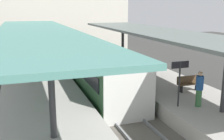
{
  "coord_description": "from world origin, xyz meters",
  "views": [
    {
      "loc": [
        -4.74,
        -14.16,
        5.64
      ],
      "look_at": [
        0.42,
        0.79,
        1.97
      ],
      "focal_mm": 43.06,
      "sensor_mm": 36.0,
      "label": 1
    }
  ],
  "objects_px": {
    "platform_sign": "(180,74)",
    "passenger_near_bench": "(199,88)",
    "commuter_train": "(94,66)",
    "litter_bin": "(148,82)",
    "platform_bench": "(189,83)"
  },
  "relations": [
    {
      "from": "litter_bin",
      "to": "platform_bench",
      "type": "bearing_deg",
      "value": -29.04
    },
    {
      "from": "litter_bin",
      "to": "commuter_train",
      "type": "bearing_deg",
      "value": 118.88
    },
    {
      "from": "platform_bench",
      "to": "passenger_near_bench",
      "type": "distance_m",
      "value": 2.52
    },
    {
      "from": "platform_sign",
      "to": "litter_bin",
      "type": "xyz_separation_m",
      "value": [
        -0.06,
        3.05,
        -1.22
      ]
    },
    {
      "from": "passenger_near_bench",
      "to": "platform_sign",
      "type": "bearing_deg",
      "value": 160.9
    },
    {
      "from": "platform_sign",
      "to": "passenger_near_bench",
      "type": "bearing_deg",
      "value": -19.1
    },
    {
      "from": "platform_sign",
      "to": "platform_bench",
      "type": "bearing_deg",
      "value": 45.42
    },
    {
      "from": "platform_bench",
      "to": "litter_bin",
      "type": "height_order",
      "value": "platform_bench"
    },
    {
      "from": "commuter_train",
      "to": "litter_bin",
      "type": "relative_size",
      "value": 16.21
    },
    {
      "from": "commuter_train",
      "to": "litter_bin",
      "type": "bearing_deg",
      "value": -61.12
    },
    {
      "from": "commuter_train",
      "to": "platform_bench",
      "type": "relative_size",
      "value": 9.26
    },
    {
      "from": "commuter_train",
      "to": "passenger_near_bench",
      "type": "bearing_deg",
      "value": -66.61
    },
    {
      "from": "commuter_train",
      "to": "litter_bin",
      "type": "distance_m",
      "value": 4.56
    },
    {
      "from": "platform_bench",
      "to": "passenger_near_bench",
      "type": "height_order",
      "value": "passenger_near_bench"
    },
    {
      "from": "commuter_train",
      "to": "passenger_near_bench",
      "type": "xyz_separation_m",
      "value": [
        3.18,
        -7.35,
        0.17
      ]
    }
  ]
}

